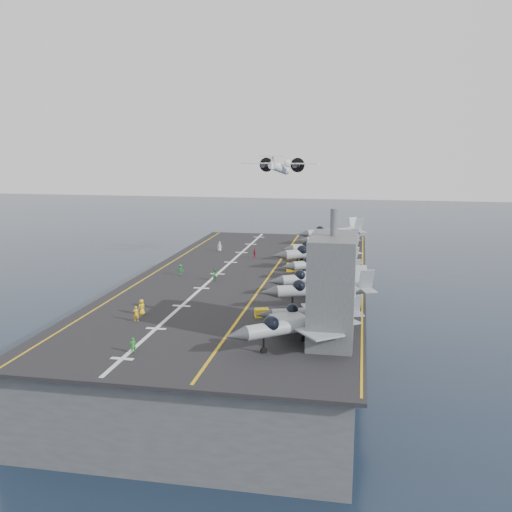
% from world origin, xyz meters
% --- Properties ---
extents(ground, '(500.00, 500.00, 0.00)m').
position_xyz_m(ground, '(0.00, 0.00, 0.00)').
color(ground, '#142135').
rests_on(ground, ground).
extents(hull, '(36.00, 90.00, 10.00)m').
position_xyz_m(hull, '(0.00, 0.00, 5.00)').
color(hull, '#56595E').
rests_on(hull, ground).
extents(flight_deck, '(38.00, 92.00, 0.40)m').
position_xyz_m(flight_deck, '(0.00, 0.00, 10.20)').
color(flight_deck, black).
rests_on(flight_deck, hull).
extents(foul_line, '(0.35, 90.00, 0.02)m').
position_xyz_m(foul_line, '(3.00, 0.00, 10.42)').
color(foul_line, gold).
rests_on(foul_line, flight_deck).
extents(landing_centerline, '(0.50, 90.00, 0.02)m').
position_xyz_m(landing_centerline, '(-6.00, 0.00, 10.42)').
color(landing_centerline, silver).
rests_on(landing_centerline, flight_deck).
extents(deck_edge_port, '(0.25, 90.00, 0.02)m').
position_xyz_m(deck_edge_port, '(-17.00, 0.00, 10.42)').
color(deck_edge_port, gold).
rests_on(deck_edge_port, flight_deck).
extents(deck_edge_stbd, '(0.25, 90.00, 0.02)m').
position_xyz_m(deck_edge_stbd, '(18.50, 0.00, 10.42)').
color(deck_edge_stbd, gold).
rests_on(deck_edge_stbd, flight_deck).
extents(island_superstructure, '(5.00, 10.00, 15.00)m').
position_xyz_m(island_superstructure, '(15.00, -30.00, 17.90)').
color(island_superstructure, '#56595E').
rests_on(island_superstructure, flight_deck).
extents(fighter_jet_0, '(18.35, 17.41, 5.31)m').
position_xyz_m(fighter_jet_0, '(11.56, -33.02, 13.06)').
color(fighter_jet_0, '#929BA3').
rests_on(fighter_jet_0, flight_deck).
extents(fighter_jet_1, '(14.74, 12.13, 4.40)m').
position_xyz_m(fighter_jet_1, '(12.89, -26.64, 12.60)').
color(fighter_jet_1, gray).
rests_on(fighter_jet_1, flight_deck).
extents(fighter_jet_2, '(18.20, 15.14, 5.40)m').
position_xyz_m(fighter_jet_2, '(13.27, -17.22, 13.10)').
color(fighter_jet_2, '#99A2A8').
rests_on(fighter_jet_2, flight_deck).
extents(fighter_jet_3, '(17.29, 15.44, 5.01)m').
position_xyz_m(fighter_jet_3, '(12.15, -9.49, 12.90)').
color(fighter_jet_3, gray).
rests_on(fighter_jet_3, flight_deck).
extents(fighter_jet_4, '(16.77, 15.43, 4.85)m').
position_xyz_m(fighter_jet_4, '(12.10, 1.50, 12.82)').
color(fighter_jet_4, gray).
rests_on(fighter_jet_4, flight_deck).
extents(fighter_jet_5, '(19.33, 17.08, 5.61)m').
position_xyz_m(fighter_jet_5, '(10.95, 8.91, 13.21)').
color(fighter_jet_5, gray).
rests_on(fighter_jet_5, flight_deck).
extents(fighter_jet_6, '(17.23, 15.18, 5.01)m').
position_xyz_m(fighter_jet_6, '(10.59, 16.23, 12.90)').
color(fighter_jet_6, gray).
rests_on(fighter_jet_6, flight_deck).
extents(fighter_jet_7, '(15.28, 12.79, 4.52)m').
position_xyz_m(fighter_jet_7, '(11.97, 27.21, 12.66)').
color(fighter_jet_7, gray).
rests_on(fighter_jet_7, flight_deck).
extents(fighter_jet_8, '(19.02, 17.29, 5.50)m').
position_xyz_m(fighter_jet_8, '(12.04, 34.45, 13.15)').
color(fighter_jet_8, '#8E979D').
rests_on(fighter_jet_8, flight_deck).
extents(tow_cart_a, '(2.09, 1.71, 1.08)m').
position_xyz_m(tow_cart_a, '(5.75, -22.88, 10.94)').
color(tow_cart_a, yellow).
rests_on(tow_cart_a, flight_deck).
extents(tow_cart_b, '(2.31, 1.56, 1.35)m').
position_xyz_m(tow_cart_b, '(6.52, 4.55, 11.08)').
color(tow_cart_b, '#E9B30E').
rests_on(tow_cart_b, flight_deck).
extents(tow_cart_c, '(2.18, 1.46, 1.28)m').
position_xyz_m(tow_cart_c, '(5.16, 24.22, 11.04)').
color(tow_cart_c, gold).
rests_on(tow_cart_c, flight_deck).
extents(crew_0, '(1.36, 1.49, 2.07)m').
position_xyz_m(crew_0, '(-9.84, -24.84, 11.43)').
color(crew_0, yellow).
rests_on(crew_0, flight_deck).
extents(crew_1, '(1.39, 1.13, 2.00)m').
position_xyz_m(crew_1, '(-9.46, -27.67, 11.40)').
color(crew_1, yellow).
rests_on(crew_1, flight_deck).
extents(crew_2, '(1.38, 1.37, 1.94)m').
position_xyz_m(crew_2, '(-5.16, -4.69, 11.37)').
color(crew_2, green).
rests_on(crew_2, flight_deck).
extents(crew_3, '(1.22, 0.91, 1.86)m').
position_xyz_m(crew_3, '(-11.93, -2.03, 11.33)').
color(crew_3, '#1A802B').
rests_on(crew_3, flight_deck).
extents(crew_4, '(1.24, 1.35, 1.87)m').
position_xyz_m(crew_4, '(-2.32, 14.82, 11.33)').
color(crew_4, '#A52330').
rests_on(crew_4, flight_deck).
extents(crew_5, '(1.26, 0.91, 1.97)m').
position_xyz_m(crew_5, '(-10.82, 20.78, 11.39)').
color(crew_5, silver).
rests_on(crew_5, flight_deck).
extents(crew_6, '(1.23, 1.15, 1.71)m').
position_xyz_m(crew_6, '(-5.53, -38.14, 11.25)').
color(crew_6, '#1E9921').
rests_on(crew_6, flight_deck).
extents(transport_plane, '(23.41, 17.57, 5.10)m').
position_xyz_m(transport_plane, '(-4.11, 60.61, 25.94)').
color(transport_plane, silver).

